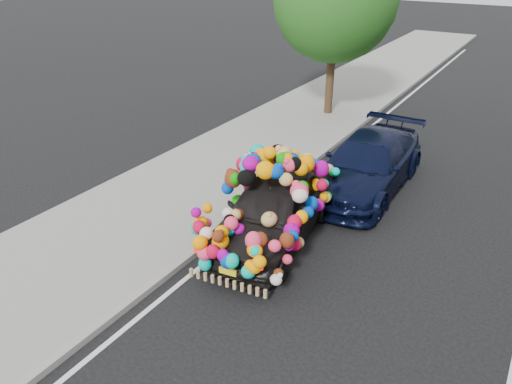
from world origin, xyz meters
TOP-DOWN VIEW (x-y plane):
  - ground at (0.00, 0.00)m, footprint 100.00×100.00m
  - sidewalk at (-4.30, 0.00)m, footprint 4.00×60.00m
  - kerb at (-2.35, 0.00)m, footprint 0.15×60.00m
  - plush_art_car at (-1.32, 1.16)m, footprint 2.52×4.53m
  - navy_sedan at (-0.49, 4.50)m, footprint 1.97×4.72m

SIDE VIEW (x-z plane):
  - ground at x=0.00m, z-range 0.00..0.00m
  - sidewalk at x=-4.30m, z-range 0.00..0.12m
  - kerb at x=-2.35m, z-range 0.00..0.13m
  - navy_sedan at x=-0.49m, z-range 0.00..1.36m
  - plush_art_car at x=-1.32m, z-range 0.02..2.07m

